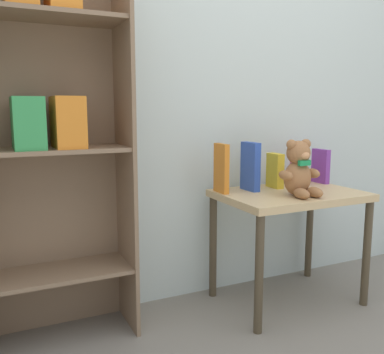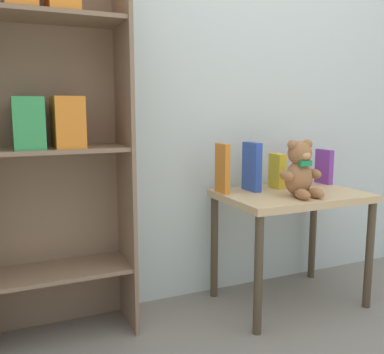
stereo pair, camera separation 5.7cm
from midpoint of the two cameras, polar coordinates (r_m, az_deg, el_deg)
name	(u,v)px [view 1 (the left image)]	position (r m, az deg, el deg)	size (l,w,h in m)	color
wall_back	(214,63)	(2.34, 2.25, 14.96)	(4.80, 0.06, 2.50)	silver
bookshelf_side	(47,125)	(1.92, -19.55, 6.54)	(0.67, 0.30, 1.68)	#7F664C
display_table	(289,207)	(2.26, 12.17, -3.97)	(0.72, 0.50, 0.59)	tan
teddy_bear	(299,170)	(2.14, 13.34, 0.88)	(0.21, 0.19, 0.28)	#99663D
book_standing_orange	(221,168)	(2.16, 3.18, 1.17)	(0.03, 0.12, 0.25)	orange
book_standing_blue	(250,166)	(2.23, 7.06, 1.40)	(0.04, 0.13, 0.25)	#2D51B7
book_standing_yellow	(275,171)	(2.33, 10.32, 0.85)	(0.04, 0.11, 0.19)	gold
book_standing_pink	(298,167)	(2.44, 13.33, 1.34)	(0.03, 0.11, 0.21)	#D17093
book_standing_purple	(321,166)	(2.55, 16.16, 1.41)	(0.03, 0.12, 0.19)	purple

